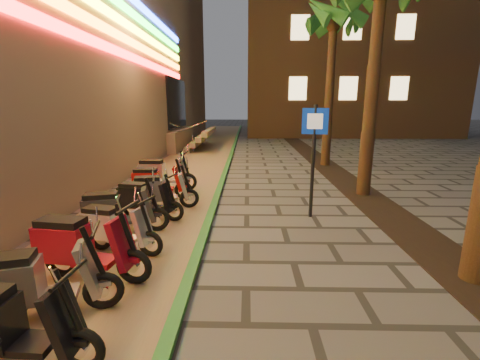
{
  "coord_description": "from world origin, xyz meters",
  "views": [
    {
      "loc": [
        0.01,
        -2.68,
        2.71
      ],
      "look_at": [
        -0.14,
        3.75,
        1.2
      ],
      "focal_mm": 24.0,
      "sensor_mm": 36.0,
      "label": 1
    }
  ],
  "objects_px": {
    "scooter_9": "(143,199)",
    "scooter_11": "(155,182)",
    "pedestrian_sign": "(314,146)",
    "scooter_12": "(161,173)",
    "scooter_5": "(32,282)",
    "scooter_6": "(80,246)",
    "scooter_7": "(113,227)",
    "scooter_4": "(5,325)",
    "scooter_10": "(158,191)",
    "scooter_8": "(116,211)"
  },
  "relations": [
    {
      "from": "scooter_6",
      "to": "scooter_11",
      "type": "height_order",
      "value": "scooter_6"
    },
    {
      "from": "scooter_8",
      "to": "scooter_9",
      "type": "height_order",
      "value": "scooter_8"
    },
    {
      "from": "scooter_9",
      "to": "scooter_11",
      "type": "distance_m",
      "value": 1.66
    },
    {
      "from": "scooter_6",
      "to": "scooter_10",
      "type": "relative_size",
      "value": 1.1
    },
    {
      "from": "scooter_6",
      "to": "scooter_10",
      "type": "xyz_separation_m",
      "value": [
        0.26,
        3.5,
        -0.05
      ]
    },
    {
      "from": "scooter_8",
      "to": "scooter_12",
      "type": "height_order",
      "value": "scooter_12"
    },
    {
      "from": "scooter_10",
      "to": "scooter_5",
      "type": "bearing_deg",
      "value": -107.46
    },
    {
      "from": "scooter_11",
      "to": "scooter_6",
      "type": "bearing_deg",
      "value": -93.66
    },
    {
      "from": "pedestrian_sign",
      "to": "scooter_7",
      "type": "relative_size",
      "value": 1.71
    },
    {
      "from": "pedestrian_sign",
      "to": "scooter_9",
      "type": "xyz_separation_m",
      "value": [
        -4.07,
        -0.24,
        -1.26
      ]
    },
    {
      "from": "scooter_6",
      "to": "scooter_12",
      "type": "distance_m",
      "value": 5.48
    },
    {
      "from": "scooter_6",
      "to": "scooter_11",
      "type": "bearing_deg",
      "value": 98.74
    },
    {
      "from": "scooter_7",
      "to": "scooter_10",
      "type": "height_order",
      "value": "scooter_10"
    },
    {
      "from": "scooter_12",
      "to": "pedestrian_sign",
      "type": "bearing_deg",
      "value": -29.68
    },
    {
      "from": "scooter_7",
      "to": "scooter_8",
      "type": "distance_m",
      "value": 0.86
    },
    {
      "from": "pedestrian_sign",
      "to": "scooter_9",
      "type": "height_order",
      "value": "pedestrian_sign"
    },
    {
      "from": "scooter_5",
      "to": "scooter_9",
      "type": "distance_m",
      "value": 3.79
    },
    {
      "from": "scooter_8",
      "to": "scooter_12",
      "type": "bearing_deg",
      "value": 74.98
    },
    {
      "from": "pedestrian_sign",
      "to": "scooter_11",
      "type": "height_order",
      "value": "pedestrian_sign"
    },
    {
      "from": "scooter_9",
      "to": "scooter_10",
      "type": "height_order",
      "value": "scooter_10"
    },
    {
      "from": "scooter_7",
      "to": "scooter_8",
      "type": "bearing_deg",
      "value": 122.53
    },
    {
      "from": "pedestrian_sign",
      "to": "scooter_12",
      "type": "height_order",
      "value": "pedestrian_sign"
    },
    {
      "from": "scooter_9",
      "to": "scooter_10",
      "type": "distance_m",
      "value": 0.72
    },
    {
      "from": "scooter_7",
      "to": "scooter_8",
      "type": "relative_size",
      "value": 0.92
    },
    {
      "from": "scooter_4",
      "to": "scooter_10",
      "type": "relative_size",
      "value": 0.98
    },
    {
      "from": "scooter_5",
      "to": "scooter_12",
      "type": "height_order",
      "value": "scooter_12"
    },
    {
      "from": "scooter_8",
      "to": "pedestrian_sign",
      "type": "bearing_deg",
      "value": 0.52
    },
    {
      "from": "pedestrian_sign",
      "to": "scooter_4",
      "type": "relative_size",
      "value": 1.66
    },
    {
      "from": "scooter_5",
      "to": "scooter_11",
      "type": "bearing_deg",
      "value": 72.43
    },
    {
      "from": "pedestrian_sign",
      "to": "scooter_5",
      "type": "xyz_separation_m",
      "value": [
        -4.27,
        -4.02,
        -1.24
      ]
    },
    {
      "from": "pedestrian_sign",
      "to": "scooter_10",
      "type": "distance_m",
      "value": 4.13
    },
    {
      "from": "pedestrian_sign",
      "to": "scooter_10",
      "type": "bearing_deg",
      "value": -173.41
    },
    {
      "from": "scooter_4",
      "to": "scooter_5",
      "type": "bearing_deg",
      "value": 108.95
    },
    {
      "from": "scooter_4",
      "to": "scooter_5",
      "type": "xyz_separation_m",
      "value": [
        -0.23,
        0.77,
        0.02
      ]
    },
    {
      "from": "pedestrian_sign",
      "to": "scooter_12",
      "type": "xyz_separation_m",
      "value": [
        -4.36,
        2.44,
        -1.2
      ]
    },
    {
      "from": "scooter_6",
      "to": "scooter_7",
      "type": "xyz_separation_m",
      "value": [
        0.11,
        0.98,
        -0.08
      ]
    },
    {
      "from": "scooter_5",
      "to": "scooter_6",
      "type": "relative_size",
      "value": 0.92
    },
    {
      "from": "scooter_5",
      "to": "scooter_12",
      "type": "distance_m",
      "value": 6.46
    },
    {
      "from": "scooter_10",
      "to": "scooter_11",
      "type": "relative_size",
      "value": 0.99
    },
    {
      "from": "scooter_12",
      "to": "scooter_10",
      "type": "bearing_deg",
      "value": -77.39
    },
    {
      "from": "pedestrian_sign",
      "to": "scooter_9",
      "type": "distance_m",
      "value": 4.27
    },
    {
      "from": "scooter_6",
      "to": "scooter_7",
      "type": "height_order",
      "value": "scooter_6"
    },
    {
      "from": "pedestrian_sign",
      "to": "scooter_8",
      "type": "distance_m",
      "value": 4.68
    },
    {
      "from": "scooter_8",
      "to": "scooter_5",
      "type": "bearing_deg",
      "value": -104.16
    },
    {
      "from": "scooter_11",
      "to": "scooter_12",
      "type": "bearing_deg",
      "value": 91.36
    },
    {
      "from": "scooter_6",
      "to": "scooter_7",
      "type": "relative_size",
      "value": 1.17
    },
    {
      "from": "scooter_6",
      "to": "scooter_11",
      "type": "relative_size",
      "value": 1.08
    },
    {
      "from": "scooter_9",
      "to": "scooter_11",
      "type": "relative_size",
      "value": 0.96
    },
    {
      "from": "scooter_8",
      "to": "scooter_10",
      "type": "xyz_separation_m",
      "value": [
        0.43,
        1.71,
        -0.02
      ]
    },
    {
      "from": "scooter_11",
      "to": "scooter_4",
      "type": "bearing_deg",
      "value": -92.83
    }
  ]
}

